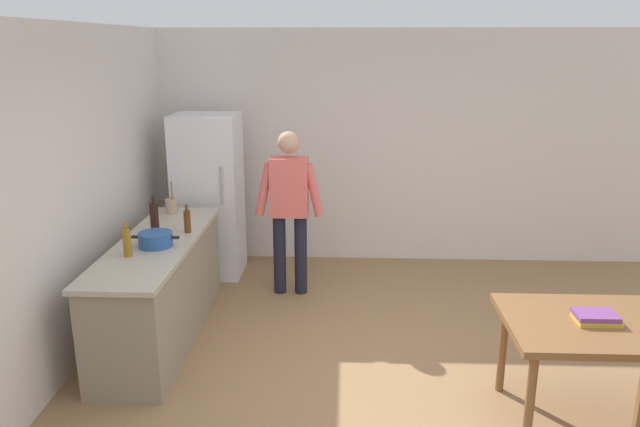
{
  "coord_description": "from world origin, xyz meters",
  "views": [
    {
      "loc": [
        -0.38,
        -4.08,
        2.54
      ],
      "look_at": [
        -0.61,
        1.15,
        1.06
      ],
      "focal_mm": 34.09,
      "sensor_mm": 36.0,
      "label": 1
    }
  ],
  "objects_px": {
    "utensil_jar": "(171,205)",
    "bottle_beer_brown": "(187,221)",
    "refrigerator": "(209,196)",
    "dining_table": "(610,332)",
    "cooking_pot": "(155,239)",
    "bottle_oil_amber": "(127,242)",
    "book_stack": "(596,318)",
    "person": "(289,203)",
    "bottle_wine_dark": "(154,217)"
  },
  "relations": [
    {
      "from": "utensil_jar",
      "to": "bottle_beer_brown",
      "type": "distance_m",
      "value": 0.71
    },
    {
      "from": "cooking_pot",
      "to": "bottle_beer_brown",
      "type": "bearing_deg",
      "value": 66.76
    },
    {
      "from": "cooking_pot",
      "to": "bottle_wine_dark",
      "type": "relative_size",
      "value": 1.18
    },
    {
      "from": "refrigerator",
      "to": "bottle_beer_brown",
      "type": "distance_m",
      "value": 1.35
    },
    {
      "from": "person",
      "to": "bottle_beer_brown",
      "type": "distance_m",
      "value": 1.15
    },
    {
      "from": "bottle_beer_brown",
      "to": "person",
      "type": "bearing_deg",
      "value": 43.07
    },
    {
      "from": "utensil_jar",
      "to": "bottle_oil_amber",
      "type": "xyz_separation_m",
      "value": [
        0.01,
        -1.28,
        0.04
      ]
    },
    {
      "from": "cooking_pot",
      "to": "bottle_oil_amber",
      "type": "height_order",
      "value": "bottle_oil_amber"
    },
    {
      "from": "refrigerator",
      "to": "dining_table",
      "type": "distance_m",
      "value": 4.27
    },
    {
      "from": "utensil_jar",
      "to": "bottle_oil_amber",
      "type": "bearing_deg",
      "value": -89.48
    },
    {
      "from": "dining_table",
      "to": "cooking_pot",
      "type": "relative_size",
      "value": 3.5
    },
    {
      "from": "person",
      "to": "bottle_beer_brown",
      "type": "xyz_separation_m",
      "value": [
        -0.84,
        -0.79,
        0.03
      ]
    },
    {
      "from": "dining_table",
      "to": "cooking_pot",
      "type": "xyz_separation_m",
      "value": [
        -3.36,
        0.96,
        0.29
      ]
    },
    {
      "from": "person",
      "to": "book_stack",
      "type": "bearing_deg",
      "value": -43.89
    },
    {
      "from": "person",
      "to": "cooking_pot",
      "type": "height_order",
      "value": "person"
    },
    {
      "from": "person",
      "to": "cooking_pot",
      "type": "distance_m",
      "value": 1.56
    },
    {
      "from": "person",
      "to": "utensil_jar",
      "type": "height_order",
      "value": "person"
    },
    {
      "from": "cooking_pot",
      "to": "bottle_beer_brown",
      "type": "height_order",
      "value": "bottle_beer_brown"
    },
    {
      "from": "cooking_pot",
      "to": "bottle_beer_brown",
      "type": "relative_size",
      "value": 1.54
    },
    {
      "from": "refrigerator",
      "to": "book_stack",
      "type": "bearing_deg",
      "value": -40.33
    },
    {
      "from": "bottle_oil_amber",
      "to": "book_stack",
      "type": "distance_m",
      "value": 3.48
    },
    {
      "from": "refrigerator",
      "to": "dining_table",
      "type": "bearing_deg",
      "value": -39.29
    },
    {
      "from": "person",
      "to": "bottle_wine_dark",
      "type": "xyz_separation_m",
      "value": [
        -1.13,
        -0.82,
        0.07
      ]
    },
    {
      "from": "cooking_pot",
      "to": "book_stack",
      "type": "xyz_separation_m",
      "value": [
        3.25,
        -0.97,
        -0.18
      ]
    },
    {
      "from": "bottle_oil_amber",
      "to": "book_stack",
      "type": "xyz_separation_m",
      "value": [
        3.4,
        -0.72,
        -0.23
      ]
    },
    {
      "from": "refrigerator",
      "to": "bottle_wine_dark",
      "type": "relative_size",
      "value": 5.29
    },
    {
      "from": "person",
      "to": "cooking_pot",
      "type": "xyz_separation_m",
      "value": [
        -1.01,
        -1.18,
        -0.02
      ]
    },
    {
      "from": "cooking_pot",
      "to": "bottle_wine_dark",
      "type": "height_order",
      "value": "bottle_wine_dark"
    },
    {
      "from": "refrigerator",
      "to": "utensil_jar",
      "type": "relative_size",
      "value": 5.62
    },
    {
      "from": "dining_table",
      "to": "bottle_oil_amber",
      "type": "bearing_deg",
      "value": 168.51
    },
    {
      "from": "dining_table",
      "to": "bottle_wine_dark",
      "type": "bearing_deg",
      "value": 159.18
    },
    {
      "from": "refrigerator",
      "to": "cooking_pot",
      "type": "bearing_deg",
      "value": -92.04
    },
    {
      "from": "refrigerator",
      "to": "person",
      "type": "height_order",
      "value": "refrigerator"
    },
    {
      "from": "cooking_pot",
      "to": "utensil_jar",
      "type": "xyz_separation_m",
      "value": [
        -0.16,
        1.03,
        0.02
      ]
    },
    {
      "from": "bottle_oil_amber",
      "to": "utensil_jar",
      "type": "bearing_deg",
      "value": 90.52
    },
    {
      "from": "bottle_wine_dark",
      "to": "book_stack",
      "type": "xyz_separation_m",
      "value": [
        3.37,
        -1.33,
        -0.26
      ]
    },
    {
      "from": "utensil_jar",
      "to": "book_stack",
      "type": "xyz_separation_m",
      "value": [
        3.41,
        -2.0,
        -0.2
      ]
    },
    {
      "from": "refrigerator",
      "to": "bottle_oil_amber",
      "type": "height_order",
      "value": "refrigerator"
    },
    {
      "from": "refrigerator",
      "to": "person",
      "type": "bearing_deg",
      "value": -30.23
    },
    {
      "from": "refrigerator",
      "to": "utensil_jar",
      "type": "xyz_separation_m",
      "value": [
        -0.22,
        -0.71,
        0.08
      ]
    },
    {
      "from": "refrigerator",
      "to": "person",
      "type": "xyz_separation_m",
      "value": [
        0.95,
        -0.55,
        0.08
      ]
    },
    {
      "from": "refrigerator",
      "to": "bottle_beer_brown",
      "type": "height_order",
      "value": "refrigerator"
    },
    {
      "from": "person",
      "to": "book_stack",
      "type": "xyz_separation_m",
      "value": [
        2.24,
        -2.16,
        -0.2
      ]
    },
    {
      "from": "utensil_jar",
      "to": "bottle_wine_dark",
      "type": "height_order",
      "value": "bottle_wine_dark"
    },
    {
      "from": "bottle_beer_brown",
      "to": "book_stack",
      "type": "distance_m",
      "value": 3.38
    },
    {
      "from": "dining_table",
      "to": "bottle_beer_brown",
      "type": "bearing_deg",
      "value": 156.94
    },
    {
      "from": "book_stack",
      "to": "dining_table",
      "type": "bearing_deg",
      "value": 4.79
    },
    {
      "from": "dining_table",
      "to": "bottle_beer_brown",
      "type": "relative_size",
      "value": 5.38
    },
    {
      "from": "bottle_oil_amber",
      "to": "refrigerator",
      "type": "bearing_deg",
      "value": 84.0
    },
    {
      "from": "utensil_jar",
      "to": "bottle_beer_brown",
      "type": "xyz_separation_m",
      "value": [
        0.33,
        -0.63,
        0.03
      ]
    }
  ]
}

